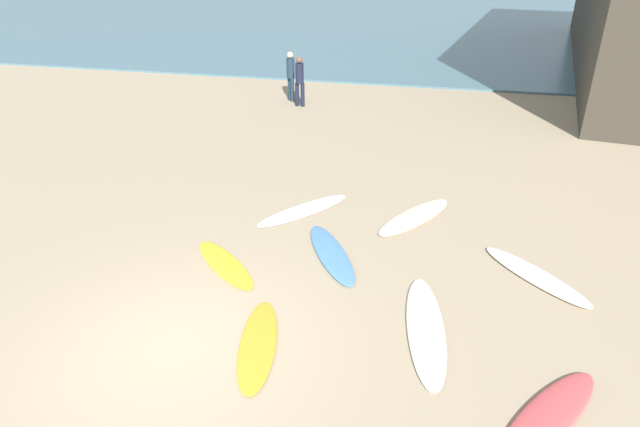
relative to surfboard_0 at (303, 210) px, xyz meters
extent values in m
plane|color=tan|center=(-0.63, -4.57, -0.03)|extent=(120.00, 120.00, 0.00)
cube|color=slate|center=(-0.63, 31.67, 0.01)|extent=(120.00, 40.00, 0.08)
ellipsoid|color=white|center=(0.00, 0.00, 0.00)|extent=(1.85, 2.22, 0.07)
ellipsoid|color=#F4E7C5|center=(2.33, 0.23, 0.01)|extent=(1.68, 2.28, 0.08)
ellipsoid|color=yellow|center=(-0.79, -2.40, 0.00)|extent=(1.75, 1.66, 0.07)
ellipsoid|color=gold|center=(0.48, -4.27, 0.00)|extent=(0.95, 2.06, 0.06)
ellipsoid|color=silver|center=(4.51, -1.51, 0.01)|extent=(1.88, 1.93, 0.09)
ellipsoid|color=#D35051|center=(4.33, -4.66, 0.01)|extent=(1.59, 1.96, 0.09)
ellipsoid|color=white|center=(2.77, -3.36, 0.01)|extent=(0.91, 2.65, 0.08)
ellipsoid|color=#548ED7|center=(0.97, -1.62, 0.01)|extent=(1.52, 2.18, 0.09)
cylinder|color=#1E3342|center=(-2.85, 8.69, 0.38)|extent=(0.14, 0.14, 0.82)
cylinder|color=#1E3342|center=(-2.71, 8.54, 0.38)|extent=(0.14, 0.14, 0.82)
cylinder|color=#1E3342|center=(-2.78, 8.62, 1.13)|extent=(0.40, 0.40, 0.69)
sphere|color=beige|center=(-2.78, 8.62, 1.59)|extent=(0.22, 0.22, 0.22)
cylinder|color=#191E33|center=(-2.38, 8.00, 0.37)|extent=(0.14, 0.14, 0.81)
cylinder|color=#191E33|center=(-2.18, 7.99, 0.37)|extent=(0.14, 0.14, 0.81)
cylinder|color=#191E33|center=(-2.28, 7.99, 1.11)|extent=(0.29, 0.29, 0.67)
sphere|color=brown|center=(-2.28, 7.99, 1.55)|extent=(0.22, 0.22, 0.22)
camera|label=1|loc=(2.73, -9.85, 5.08)|focal=30.12mm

